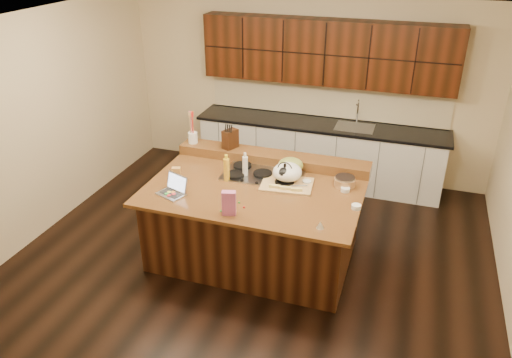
% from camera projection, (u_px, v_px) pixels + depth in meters
% --- Properties ---
extents(room, '(5.52, 5.02, 2.72)m').
position_uv_depth(room, '(255.00, 152.00, 5.40)').
color(room, black).
rests_on(room, ground).
extents(island, '(2.40, 1.60, 0.92)m').
position_uv_depth(island, '(255.00, 222.00, 5.80)').
color(island, black).
rests_on(island, ground).
extents(back_ledge, '(2.40, 0.30, 0.12)m').
position_uv_depth(back_ledge, '(273.00, 158.00, 6.16)').
color(back_ledge, black).
rests_on(back_ledge, island).
extents(cooktop, '(0.92, 0.52, 0.05)m').
position_uv_depth(cooktop, '(263.00, 175.00, 5.84)').
color(cooktop, gray).
rests_on(cooktop, island).
extents(back_counter, '(3.70, 0.66, 2.40)m').
position_uv_depth(back_counter, '(322.00, 119.00, 7.36)').
color(back_counter, silver).
rests_on(back_counter, ground).
extents(kettle, '(0.24, 0.24, 0.18)m').
position_uv_depth(kettle, '(285.00, 174.00, 5.59)').
color(kettle, black).
rests_on(kettle, cooktop).
extents(green_bowl, '(0.30, 0.30, 0.16)m').
position_uv_depth(green_bowl, '(291.00, 165.00, 5.81)').
color(green_bowl, olive).
rests_on(green_bowl, cooktop).
extents(laptop, '(0.36, 0.32, 0.20)m').
position_uv_depth(laptop, '(174.00, 189.00, 5.45)').
color(laptop, '#B7B7BC').
rests_on(laptop, island).
extents(oil_bottle, '(0.08, 0.08, 0.27)m').
position_uv_depth(oil_bottle, '(227.00, 170.00, 5.69)').
color(oil_bottle, gold).
rests_on(oil_bottle, island).
extents(vinegar_bottle, '(0.08, 0.08, 0.25)m').
position_uv_depth(vinegar_bottle, '(245.00, 167.00, 5.78)').
color(vinegar_bottle, silver).
rests_on(vinegar_bottle, island).
extents(wooden_tray, '(0.61, 0.49, 0.23)m').
position_uv_depth(wooden_tray, '(287.00, 175.00, 5.64)').
color(wooden_tray, tan).
rests_on(wooden_tray, island).
extents(ramekin_a, '(0.12, 0.12, 0.04)m').
position_uv_depth(ramekin_a, '(356.00, 207.00, 5.16)').
color(ramekin_a, white).
rests_on(ramekin_a, island).
extents(ramekin_b, '(0.13, 0.13, 0.04)m').
position_uv_depth(ramekin_b, '(345.00, 190.00, 5.50)').
color(ramekin_b, white).
rests_on(ramekin_b, island).
extents(ramekin_c, '(0.11, 0.11, 0.04)m').
position_uv_depth(ramekin_c, '(307.00, 182.00, 5.65)').
color(ramekin_c, white).
rests_on(ramekin_c, island).
extents(strainer_bowl, '(0.32, 0.32, 0.09)m').
position_uv_depth(strainer_bowl, '(345.00, 182.00, 5.61)').
color(strainer_bowl, '#996B3F').
rests_on(strainer_bowl, island).
extents(kitchen_timer, '(0.10, 0.10, 0.07)m').
position_uv_depth(kitchen_timer, '(320.00, 225.00, 4.83)').
color(kitchen_timer, silver).
rests_on(kitchen_timer, island).
extents(pink_bag, '(0.15, 0.11, 0.26)m').
position_uv_depth(pink_bag, '(229.00, 203.00, 5.01)').
color(pink_bag, '#BF598B').
rests_on(pink_bag, island).
extents(candy_plate, '(0.24, 0.24, 0.01)m').
position_uv_depth(candy_plate, '(170.00, 195.00, 5.43)').
color(candy_plate, white).
rests_on(candy_plate, island).
extents(package_box, '(0.11, 0.10, 0.14)m').
position_uv_depth(package_box, '(176.00, 173.00, 5.76)').
color(package_box, '#BF8A43').
rests_on(package_box, island).
extents(utensil_crock, '(0.16, 0.16, 0.14)m').
position_uv_depth(utensil_crock, '(193.00, 138.00, 6.40)').
color(utensil_crock, white).
rests_on(utensil_crock, back_ledge).
extents(knife_block, '(0.19, 0.23, 0.24)m').
position_uv_depth(knife_block, '(230.00, 139.00, 6.23)').
color(knife_block, black).
rests_on(knife_block, back_ledge).
extents(gumdrop_0, '(0.02, 0.02, 0.02)m').
position_uv_depth(gumdrop_0, '(232.00, 202.00, 5.28)').
color(gumdrop_0, red).
rests_on(gumdrop_0, island).
extents(gumdrop_1, '(0.02, 0.02, 0.02)m').
position_uv_depth(gumdrop_1, '(229.00, 202.00, 5.28)').
color(gumdrop_1, '#198C26').
rests_on(gumdrop_1, island).
extents(gumdrop_2, '(0.02, 0.02, 0.02)m').
position_uv_depth(gumdrop_2, '(229.00, 211.00, 5.11)').
color(gumdrop_2, red).
rests_on(gumdrop_2, island).
extents(gumdrop_3, '(0.02, 0.02, 0.02)m').
position_uv_depth(gumdrop_3, '(239.00, 202.00, 5.27)').
color(gumdrop_3, '#198C26').
rests_on(gumdrop_3, island).
extents(gumdrop_4, '(0.02, 0.02, 0.02)m').
position_uv_depth(gumdrop_4, '(228.00, 206.00, 5.21)').
color(gumdrop_4, red).
rests_on(gumdrop_4, island).
extents(gumdrop_5, '(0.02, 0.02, 0.02)m').
position_uv_depth(gumdrop_5, '(221.00, 211.00, 5.11)').
color(gumdrop_5, '#198C26').
rests_on(gumdrop_5, island).
extents(gumdrop_6, '(0.02, 0.02, 0.02)m').
position_uv_depth(gumdrop_6, '(244.00, 207.00, 5.18)').
color(gumdrop_6, red).
rests_on(gumdrop_6, island).
extents(gumdrop_7, '(0.02, 0.02, 0.02)m').
position_uv_depth(gumdrop_7, '(232.00, 205.00, 5.21)').
color(gumdrop_7, '#198C26').
rests_on(gumdrop_7, island).
extents(gumdrop_8, '(0.02, 0.02, 0.02)m').
position_uv_depth(gumdrop_8, '(229.00, 202.00, 5.28)').
color(gumdrop_8, red).
rests_on(gumdrop_8, island).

